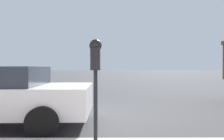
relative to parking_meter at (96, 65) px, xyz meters
name	(u,v)px	position (x,y,z in m)	size (l,w,h in m)	color
ground_plane	(70,117)	(2.70, 0.89, -1.41)	(220.00, 220.00, 0.00)	#424244
parking_meter	(96,65)	(0.00, 0.00, 0.00)	(0.21, 0.19, 1.65)	black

